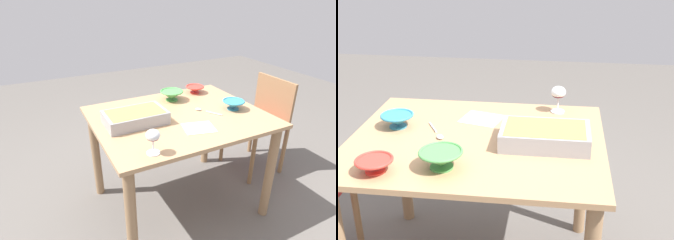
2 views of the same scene
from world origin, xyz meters
TOP-DOWN VIEW (x-y plane):
  - ground_plane at (0.00, 0.00)m, footprint 8.00×8.00m
  - dining_table at (0.00, 0.00)m, footprint 1.16×0.93m
  - chair at (-0.93, -0.14)m, footprint 0.40×0.45m
  - wine_glass at (0.36, 0.37)m, footprint 0.08×0.08m
  - casserole_dish at (0.31, -0.02)m, footprint 0.39×0.24m
  - mixing_bowl at (-0.34, -0.34)m, footprint 0.15×0.15m
  - small_bowl at (-0.40, 0.08)m, footprint 0.16×0.16m
  - serving_bowl at (-0.09, -0.28)m, footprint 0.18×0.18m
  - serving_spoon at (-0.18, 0.02)m, footprint 0.12×0.18m
  - napkin at (-0.02, 0.23)m, footprint 0.23×0.20m

SIDE VIEW (x-z plane):
  - ground_plane at x=0.00m, z-range 0.00..0.00m
  - chair at x=-0.93m, z-range 0.06..0.91m
  - dining_table at x=0.00m, z-range 0.25..1.01m
  - napkin at x=-0.02m, z-range 0.76..0.76m
  - serving_spoon at x=-0.18m, z-range 0.76..0.78m
  - mixing_bowl at x=-0.34m, z-range 0.77..0.83m
  - small_bowl at x=-0.40m, z-range 0.77..0.84m
  - serving_bowl at x=-0.09m, z-range 0.77..0.85m
  - casserole_dish at x=0.31m, z-range 0.77..0.85m
  - wine_glass at x=0.36m, z-range 0.79..0.93m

